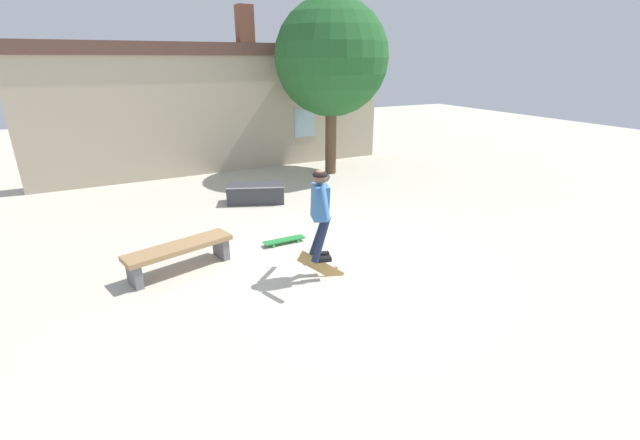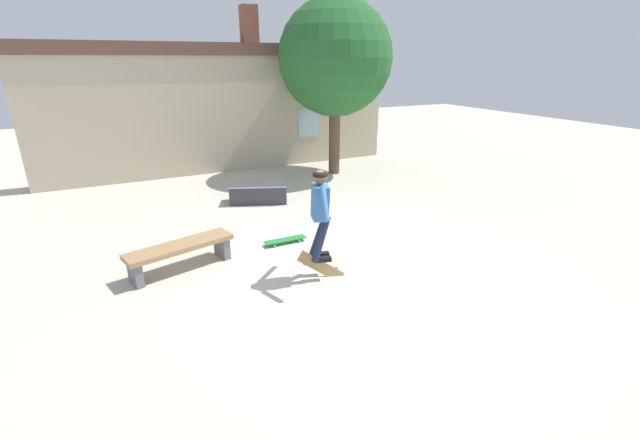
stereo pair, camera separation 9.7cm
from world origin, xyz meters
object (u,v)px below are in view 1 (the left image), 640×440
skater (320,207)px  park_bench (180,252)px  tree_right (331,58)px  skateboard_resting (284,240)px  skateboard_flipping (321,267)px  skate_ledge (256,193)px

skater → park_bench: bearing=163.6°
tree_right → skateboard_resting: size_ratio=6.07×
park_bench → skater: size_ratio=1.24×
tree_right → skateboard_flipping: tree_right is taller
tree_right → skater: size_ratio=3.39×
skater → skateboard_flipping: skater is taller
tree_right → skateboard_resting: 6.22m
park_bench → skateboard_resting: (1.91, 0.24, -0.26)m
skateboard_flipping → skater: bearing=-116.7°
skate_ledge → skater: size_ratio=1.02×
skater → skate_ledge: bearing=101.2°
tree_right → skate_ledge: (-2.93, -1.65, -3.02)m
skate_ledge → skateboard_flipping: bearing=-72.6°
skateboard_flipping → skateboard_resting: skateboard_flipping is taller
skate_ledge → skateboard_resting: size_ratio=1.82×
park_bench → skateboard_flipping: (1.94, -1.20, -0.17)m
skater → skateboard_flipping: (0.02, 0.02, -1.00)m
skateboard_flipping → skateboard_resting: (-0.03, 1.44, -0.09)m
skater → skateboard_resting: bearing=106.3°
skateboard_resting → tree_right: bearing=-128.3°
tree_right → skater: bearing=-120.0°
tree_right → skater: (-3.28, -5.68, -2.08)m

